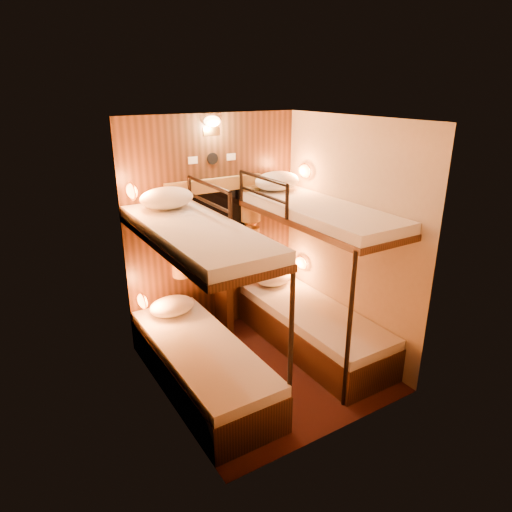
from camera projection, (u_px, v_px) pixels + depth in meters
floor at (264, 368)px, 4.57m from camera, size 2.10×2.10×0.00m
ceiling at (266, 119)px, 3.72m from camera, size 2.10×2.10×0.00m
wall_back at (213, 227)px, 4.98m from camera, size 2.40×0.00×2.40m
wall_front at (344, 300)px, 3.31m from camera, size 2.40×0.00×2.40m
wall_left at (161, 279)px, 3.65m from camera, size 0.00×2.40×2.40m
wall_right at (348, 238)px, 4.64m from camera, size 0.00×2.40×2.40m
back_panel at (214, 228)px, 4.97m from camera, size 2.00×0.03×2.40m
bunk_left at (200, 334)px, 4.11m from camera, size 0.72×1.90×1.82m
bunk_right at (313, 300)px, 4.75m from camera, size 0.72×1.90×1.82m
window at (215, 230)px, 4.95m from camera, size 1.00×0.12×0.79m
curtains at (216, 224)px, 4.90m from camera, size 1.10×0.22×1.00m
back_fixtures at (212, 129)px, 4.57m from camera, size 0.54×0.09×0.48m
reading_lamps at (229, 232)px, 4.69m from camera, size 2.00×0.20×1.25m
table at (224, 299)px, 5.10m from camera, size 0.50×0.34×0.66m
bottle_left at (217, 275)px, 4.89m from camera, size 0.07×0.07×0.24m
bottle_right at (228, 269)px, 5.01m from camera, size 0.08×0.08×0.27m
sachet_a at (226, 278)px, 5.06m from camera, size 0.10×0.08×0.01m
sachet_b at (234, 278)px, 5.05m from camera, size 0.08×0.07×0.01m
pillow_lower_left at (172, 306)px, 4.65m from camera, size 0.47×0.33×0.18m
pillow_lower_right at (274, 277)px, 5.34m from camera, size 0.46×0.33×0.18m
pillow_upper_left at (167, 198)px, 4.19m from camera, size 0.50×0.36×0.20m
pillow_upper_right at (277, 181)px, 4.91m from camera, size 0.52×0.37×0.20m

